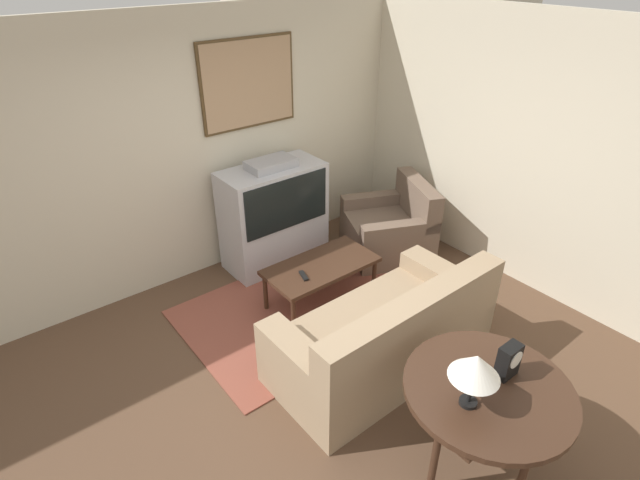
{
  "coord_description": "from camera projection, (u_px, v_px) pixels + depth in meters",
  "views": [
    {
      "loc": [
        -1.84,
        -2.39,
        3.14
      ],
      "look_at": [
        0.66,
        0.79,
        0.75
      ],
      "focal_mm": 28.0,
      "sensor_mm": 36.0,
      "label": 1
    }
  ],
  "objects": [
    {
      "name": "couch",
      "position": [
        385.0,
        337.0,
        4.17
      ],
      "size": [
        1.9,
        0.95,
        0.89
      ],
      "rotation": [
        0.0,
        0.0,
        3.15
      ],
      "color": "#9E8466",
      "rests_on": "ground_plane"
    },
    {
      "name": "console_table",
      "position": [
        488.0,
        395.0,
        3.16
      ],
      "size": [
        1.07,
        1.07,
        0.75
      ],
      "color": "#3D2619",
      "rests_on": "ground_plane"
    },
    {
      "name": "armchair",
      "position": [
        390.0,
        229.0,
        5.8
      ],
      "size": [
        1.18,
        1.2,
        0.86
      ],
      "rotation": [
        0.0,
        0.0,
        -2.0
      ],
      "color": "brown",
      "rests_on": "ground_plane"
    },
    {
      "name": "area_rug",
      "position": [
        310.0,
        304.0,
        5.06
      ],
      "size": [
        2.48,
        1.6,
        0.01
      ],
      "color": "brown",
      "rests_on": "ground_plane"
    },
    {
      "name": "wall_right",
      "position": [
        527.0,
        156.0,
        4.9
      ],
      "size": [
        0.06,
        12.0,
        2.7
      ],
      "color": "beige",
      "rests_on": "ground_plane"
    },
    {
      "name": "table_lamp",
      "position": [
        476.0,
        367.0,
        2.87
      ],
      "size": [
        0.3,
        0.3,
        0.39
      ],
      "color": "black",
      "rests_on": "console_table"
    },
    {
      "name": "tv",
      "position": [
        274.0,
        215.0,
        5.47
      ],
      "size": [
        1.12,
        0.55,
        1.23
      ],
      "color": "#B7B7BC",
      "rests_on": "ground_plane"
    },
    {
      "name": "coffee_table",
      "position": [
        321.0,
        268.0,
        4.9
      ],
      "size": [
        1.11,
        0.57,
        0.45
      ],
      "color": "#3D2619",
      "rests_on": "ground_plane"
    },
    {
      "name": "ground_plane",
      "position": [
        317.0,
        379.0,
        4.19
      ],
      "size": [
        12.0,
        12.0,
        0.0
      ],
      "primitive_type": "plane",
      "color": "brown"
    },
    {
      "name": "mantel_clock",
      "position": [
        509.0,
        361.0,
        3.16
      ],
      "size": [
        0.16,
        0.1,
        0.24
      ],
      "color": "black",
      "rests_on": "console_table"
    },
    {
      "name": "remote",
      "position": [
        304.0,
        276.0,
        4.69
      ],
      "size": [
        0.09,
        0.17,
        0.02
      ],
      "color": "black",
      "rests_on": "coffee_table"
    },
    {
      "name": "wall_back",
      "position": [
        186.0,
        153.0,
        4.95
      ],
      "size": [
        12.0,
        0.1,
        2.7
      ],
      "color": "beige",
      "rests_on": "ground_plane"
    }
  ]
}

